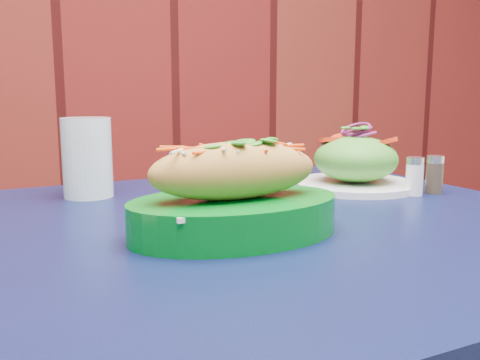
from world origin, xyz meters
name	(u,v)px	position (x,y,z in m)	size (l,w,h in m)	color
cafe_table	(290,272)	(0.18, 1.77, 0.66)	(0.82, 0.82, 0.75)	black
banh_mi_basket	(235,198)	(0.06, 1.70, 0.80)	(0.27, 0.18, 0.13)	#006917
salad_plate	(355,164)	(0.40, 1.90, 0.80)	(0.22, 0.22, 0.12)	white
water_glass	(87,158)	(-0.06, 2.02, 0.82)	(0.08, 0.08, 0.13)	silver
salt_shaker	(415,176)	(0.45, 1.80, 0.78)	(0.03, 0.03, 0.07)	white
pepper_shaker	(434,175)	(0.49, 1.80, 0.78)	(0.03, 0.03, 0.07)	#3F3326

